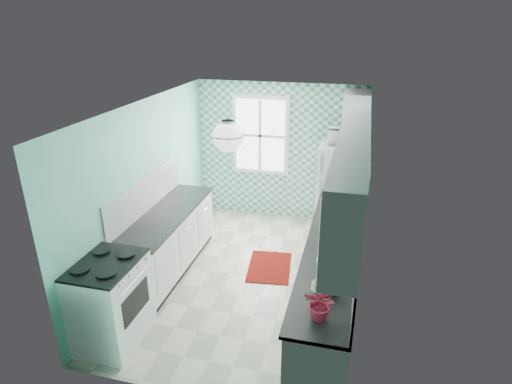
% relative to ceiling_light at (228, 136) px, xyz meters
% --- Properties ---
extents(floor, '(3.00, 4.40, 0.02)m').
position_rel_ceiling_light_xyz_m(floor, '(0.00, 0.80, -2.33)').
color(floor, beige).
rests_on(floor, ground).
extents(ceiling, '(3.00, 4.40, 0.02)m').
position_rel_ceiling_light_xyz_m(ceiling, '(0.00, 0.80, 0.19)').
color(ceiling, white).
rests_on(ceiling, wall_back).
extents(wall_back, '(3.00, 0.02, 2.50)m').
position_rel_ceiling_light_xyz_m(wall_back, '(0.00, 3.01, -1.07)').
color(wall_back, '#6CC6B0').
rests_on(wall_back, floor).
extents(wall_front, '(3.00, 0.02, 2.50)m').
position_rel_ceiling_light_xyz_m(wall_front, '(0.00, -1.41, -1.07)').
color(wall_front, '#6CC6B0').
rests_on(wall_front, floor).
extents(wall_left, '(0.02, 4.40, 2.50)m').
position_rel_ceiling_light_xyz_m(wall_left, '(-1.51, 0.80, -1.07)').
color(wall_left, '#6CC6B0').
rests_on(wall_left, floor).
extents(wall_right, '(0.02, 4.40, 2.50)m').
position_rel_ceiling_light_xyz_m(wall_right, '(1.51, 0.80, -1.07)').
color(wall_right, '#6CC6B0').
rests_on(wall_right, floor).
extents(accent_wall, '(3.00, 0.01, 2.50)m').
position_rel_ceiling_light_xyz_m(accent_wall, '(0.00, 2.99, -1.07)').
color(accent_wall, '#479F80').
rests_on(accent_wall, wall_back).
extents(window, '(1.04, 0.05, 1.44)m').
position_rel_ceiling_light_xyz_m(window, '(-0.35, 2.96, -0.77)').
color(window, white).
rests_on(window, wall_back).
extents(backsplash_right, '(0.02, 3.60, 0.51)m').
position_rel_ceiling_light_xyz_m(backsplash_right, '(1.49, 0.40, -1.13)').
color(backsplash_right, white).
rests_on(backsplash_right, wall_right).
extents(backsplash_left, '(0.02, 2.15, 0.51)m').
position_rel_ceiling_light_xyz_m(backsplash_left, '(-1.49, 0.73, -1.13)').
color(backsplash_left, white).
rests_on(backsplash_left, wall_left).
extents(upper_cabinets_right, '(0.33, 3.20, 0.90)m').
position_rel_ceiling_light_xyz_m(upper_cabinets_right, '(1.33, 0.20, -0.42)').
color(upper_cabinets_right, white).
rests_on(upper_cabinets_right, wall_right).
extents(upper_cabinet_fridge, '(0.40, 0.74, 0.40)m').
position_rel_ceiling_light_xyz_m(upper_cabinet_fridge, '(1.30, 2.63, -0.07)').
color(upper_cabinet_fridge, white).
rests_on(upper_cabinet_fridge, wall_right).
extents(ceiling_light, '(0.34, 0.34, 0.35)m').
position_rel_ceiling_light_xyz_m(ceiling_light, '(0.00, 0.00, 0.00)').
color(ceiling_light, silver).
rests_on(ceiling_light, ceiling).
extents(base_cabinets_right, '(0.60, 3.60, 0.90)m').
position_rel_ceiling_light_xyz_m(base_cabinets_right, '(1.20, 0.40, -1.87)').
color(base_cabinets_right, white).
rests_on(base_cabinets_right, floor).
extents(countertop_right, '(0.63, 3.60, 0.04)m').
position_rel_ceiling_light_xyz_m(countertop_right, '(1.19, 0.40, -1.40)').
color(countertop_right, black).
rests_on(countertop_right, base_cabinets_right).
extents(base_cabinets_left, '(0.60, 2.15, 0.90)m').
position_rel_ceiling_light_xyz_m(base_cabinets_left, '(-1.20, 0.73, -1.87)').
color(base_cabinets_left, white).
rests_on(base_cabinets_left, floor).
extents(countertop_left, '(0.63, 2.15, 0.04)m').
position_rel_ceiling_light_xyz_m(countertop_left, '(-1.19, 0.73, -1.40)').
color(countertop_left, black).
rests_on(countertop_left, base_cabinets_left).
extents(fridge, '(0.69, 0.69, 1.59)m').
position_rel_ceiling_light_xyz_m(fridge, '(1.11, 2.59, -1.53)').
color(fridge, white).
rests_on(fridge, floor).
extents(stove, '(0.68, 0.85, 1.02)m').
position_rel_ceiling_light_xyz_m(stove, '(-1.20, -0.83, -1.79)').
color(stove, white).
rests_on(stove, floor).
extents(sink, '(0.56, 0.47, 0.53)m').
position_rel_ceiling_light_xyz_m(sink, '(1.20, 1.25, -1.39)').
color(sink, silver).
rests_on(sink, countertop_right).
extents(rug, '(0.73, 0.96, 0.01)m').
position_rel_ceiling_light_xyz_m(rug, '(0.24, 1.12, -2.32)').
color(rug, '#810E03').
rests_on(rug, floor).
extents(dish_towel, '(0.03, 0.27, 0.40)m').
position_rel_ceiling_light_xyz_m(dish_towel, '(0.89, 1.07, -1.84)').
color(dish_towel, '#5FA198').
rests_on(dish_towel, base_cabinets_right).
extents(fruit_bowl, '(0.28, 0.28, 0.07)m').
position_rel_ceiling_light_xyz_m(fruit_bowl, '(1.20, -0.64, -1.35)').
color(fruit_bowl, white).
rests_on(fruit_bowl, countertop_right).
extents(potted_plant, '(0.36, 0.34, 0.33)m').
position_rel_ceiling_light_xyz_m(potted_plant, '(1.20, -1.08, -1.22)').
color(potted_plant, '#AA1216').
rests_on(potted_plant, countertop_right).
extents(soap_bottle, '(0.09, 0.10, 0.21)m').
position_rel_ceiling_light_xyz_m(soap_bottle, '(1.25, 1.56, -1.28)').
color(soap_bottle, silver).
rests_on(soap_bottle, countertop_right).
extents(microwave, '(0.48, 0.34, 0.26)m').
position_rel_ceiling_light_xyz_m(microwave, '(1.11, 2.60, -0.60)').
color(microwave, silver).
rests_on(microwave, fridge).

